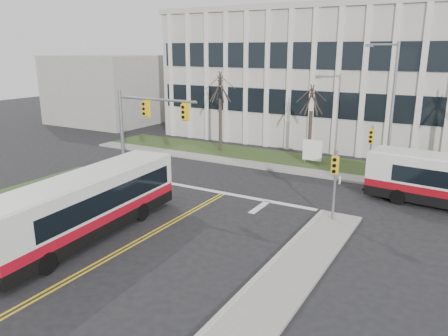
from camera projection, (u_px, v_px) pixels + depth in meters
ground at (138, 242)px, 20.43m from camera, size 120.00×120.00×0.00m
sidewalk_cross at (335, 176)px, 30.75m from camera, size 44.00×1.60×0.14m
building_lawn at (345, 167)px, 33.09m from camera, size 44.00×5.00×0.12m
office_building at (383, 79)px, 41.58m from camera, size 40.00×16.00×12.00m
building_annex at (113, 89)px, 53.61m from camera, size 12.00×12.00×8.00m
mast_arm_signal at (140, 121)px, 28.00m from camera, size 6.11×0.38×6.20m
signal_pole_near at (335, 176)px, 22.10m from camera, size 0.34×0.39×3.80m
signal_pole_far at (371, 145)px, 29.22m from camera, size 0.34×0.39×3.80m
streetlight at (390, 104)px, 28.78m from camera, size 2.15×0.25×9.20m
directory_sign at (312, 151)px, 33.58m from camera, size 1.50×0.12×2.00m
tree_left at (220, 88)px, 36.93m from camera, size 1.80×1.80×7.70m
tree_mid at (312, 101)px, 33.43m from camera, size 1.80×1.80×6.82m
bus_main at (86, 207)px, 20.64m from camera, size 3.19×11.32×2.98m
newspaper_box_blue at (39, 197)px, 25.17m from camera, size 0.57×0.52×0.95m
newspaper_box_red at (64, 199)px, 24.90m from camera, size 0.62×0.59×0.95m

